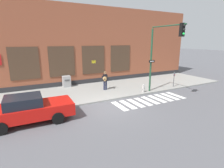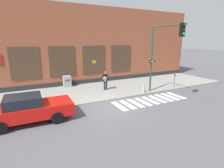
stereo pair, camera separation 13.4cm
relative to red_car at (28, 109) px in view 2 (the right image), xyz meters
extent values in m
plane|color=#56565B|center=(4.94, -0.17, -0.77)|extent=(160.00, 160.00, 0.00)
cube|color=gray|center=(4.94, 3.96, -0.71)|extent=(28.00, 5.67, 0.12)
cube|color=brown|center=(4.94, 8.79, 3.11)|extent=(28.00, 4.00, 7.76)
cube|color=#28282B|center=(4.94, 6.77, -0.50)|extent=(28.00, 0.04, 0.55)
cube|color=#473323|center=(0.17, 6.76, 1.73)|extent=(2.40, 0.06, 2.82)
cube|color=black|center=(0.17, 6.75, 1.73)|extent=(2.28, 0.03, 2.70)
cube|color=#473323|center=(3.35, 6.76, 1.73)|extent=(2.40, 0.06, 2.82)
cube|color=black|center=(3.35, 6.75, 1.73)|extent=(2.28, 0.03, 2.70)
cube|color=#473323|center=(6.54, 6.76, 1.73)|extent=(2.40, 0.06, 2.82)
cube|color=black|center=(6.54, 6.75, 1.73)|extent=(2.28, 0.03, 2.70)
cube|color=#473323|center=(9.72, 6.76, 1.73)|extent=(2.40, 0.06, 2.82)
cube|color=black|center=(9.72, 6.75, 1.73)|extent=(2.28, 0.03, 2.70)
cube|color=yellow|center=(6.54, 6.74, 1.53)|extent=(0.44, 0.02, 0.30)
cube|color=silver|center=(5.65, -0.17, -0.76)|extent=(0.42, 1.90, 0.01)
cube|color=silver|center=(6.32, -0.17, -0.76)|extent=(0.42, 1.90, 0.01)
cube|color=silver|center=(6.99, -0.17, -0.76)|extent=(0.42, 1.90, 0.01)
cube|color=silver|center=(7.66, -0.17, -0.76)|extent=(0.42, 1.90, 0.01)
cube|color=silver|center=(8.33, -0.17, -0.76)|extent=(0.42, 1.90, 0.01)
cube|color=silver|center=(9.00, -0.17, -0.76)|extent=(0.42, 1.90, 0.01)
cube|color=silver|center=(9.67, -0.17, -0.76)|extent=(0.42, 1.90, 0.01)
cube|color=silver|center=(10.34, -0.17, -0.76)|extent=(0.42, 1.90, 0.01)
cube|color=silver|center=(11.01, -0.17, -0.76)|extent=(0.42, 1.90, 0.01)
cube|color=red|center=(0.05, 0.00, -0.10)|extent=(4.64, 1.93, 0.68)
cube|color=black|center=(-0.20, 0.00, 0.50)|extent=(1.87, 1.62, 0.52)
cube|color=silver|center=(2.32, 0.52, -0.03)|extent=(0.06, 0.24, 0.12)
cube|color=silver|center=(2.30, -0.62, -0.03)|extent=(0.06, 0.24, 0.12)
cylinder|color=black|center=(1.40, 0.85, -0.44)|extent=(0.66, 0.25, 0.66)
cylinder|color=black|center=(1.37, -0.90, -0.44)|extent=(0.66, 0.25, 0.66)
cylinder|color=black|center=(-1.26, 0.90, -0.44)|extent=(0.66, 0.25, 0.66)
cylinder|color=black|center=(-1.30, -0.85, -0.44)|extent=(0.66, 0.25, 0.66)
cylinder|color=#1E233D|center=(6.48, 3.70, -0.25)|extent=(0.15, 0.15, 0.81)
cylinder|color=#1E233D|center=(6.30, 3.72, -0.25)|extent=(0.15, 0.15, 0.81)
cube|color=black|center=(6.39, 3.72, 0.45)|extent=(0.42, 0.30, 0.58)
sphere|color=#9E7051|center=(6.39, 3.72, 0.85)|extent=(0.22, 0.22, 0.22)
cylinder|color=olive|center=(6.39, 3.72, 0.91)|extent=(0.27, 0.28, 0.02)
cylinder|color=olive|center=(6.39, 3.72, 0.96)|extent=(0.18, 0.18, 0.09)
cylinder|color=black|center=(6.60, 3.56, 0.41)|extent=(0.21, 0.52, 0.39)
cylinder|color=black|center=(6.13, 3.68, 0.41)|extent=(0.21, 0.52, 0.39)
ellipsoid|color=tan|center=(6.27, 3.56, 0.37)|extent=(0.38, 0.20, 0.44)
cylinder|color=black|center=(6.26, 3.50, 0.37)|extent=(0.09, 0.03, 0.09)
cylinder|color=brown|center=(6.52, 3.48, 0.55)|extent=(0.47, 0.15, 0.34)
cylinder|color=#1E472D|center=(9.72, 1.62, 1.97)|extent=(0.15, 0.15, 5.24)
cylinder|color=#1E472D|center=(9.72, -0.03, 4.69)|extent=(0.11, 3.30, 0.09)
cube|color=black|center=(9.73, -1.35, 4.34)|extent=(0.30, 0.24, 0.88)
sphere|color=black|center=(9.73, -1.51, 4.60)|extent=(0.17, 0.17, 0.17)
sphere|color=black|center=(9.73, -1.51, 4.34)|extent=(0.17, 0.17, 0.17)
sphere|color=#1ED84C|center=(9.73, -1.51, 4.08)|extent=(0.17, 0.17, 0.17)
cube|color=black|center=(9.72, 1.51, 1.95)|extent=(0.60, 0.03, 0.20)
cube|color=white|center=(9.72, 1.49, 1.95)|extent=(0.40, 0.01, 0.07)
cylinder|color=#47474C|center=(12.65, 1.65, -0.13)|extent=(0.06, 0.06, 1.05)
cube|color=#565B66|center=(12.65, 1.65, 0.55)|extent=(0.13, 0.10, 0.30)
sphere|color=#565B66|center=(12.65, 1.65, 0.73)|extent=(0.11, 0.11, 0.11)
cube|color=red|center=(12.65, 1.59, 0.50)|extent=(0.09, 0.01, 0.07)
cube|color=#9E9E9E|center=(3.57, 6.34, -0.13)|extent=(0.72, 0.59, 1.05)
cube|color=#4C4C4C|center=(3.57, 6.04, 0.03)|extent=(0.43, 0.02, 0.16)
cylinder|color=#B2ADA8|center=(8.92, 1.48, -0.38)|extent=(0.20, 0.20, 0.55)
sphere|color=#B2ADA8|center=(8.92, 1.48, -0.04)|extent=(0.18, 0.18, 0.18)
cylinder|color=#B2ADA8|center=(8.78, 1.48, -0.32)|extent=(0.10, 0.07, 0.07)
cylinder|color=#B2ADA8|center=(9.06, 1.48, -0.32)|extent=(0.10, 0.07, 0.07)
camera|label=1|loc=(-0.06, -10.00, 3.62)|focal=28.00mm
camera|label=2|loc=(0.05, -10.06, 3.62)|focal=28.00mm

